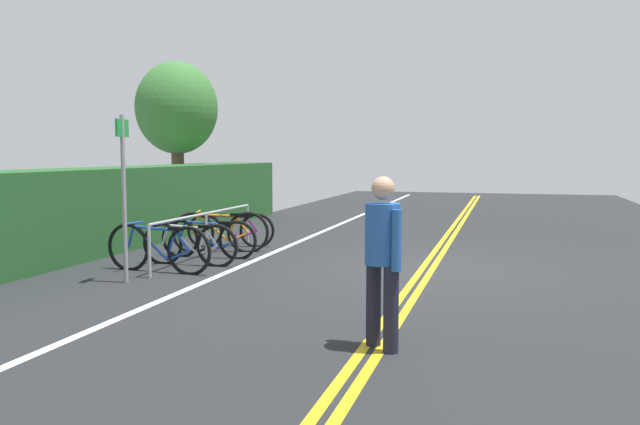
% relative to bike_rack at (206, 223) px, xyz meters
% --- Properties ---
extents(ground_plane, '(39.57, 11.41, 0.05)m').
position_rel_bike_rack_xyz_m(ground_plane, '(0.13, -3.78, -0.62)').
color(ground_plane, '#232628').
extents(centre_line_yellow_inner, '(35.62, 0.10, 0.00)m').
position_rel_bike_rack_xyz_m(centre_line_yellow_inner, '(0.13, -3.86, -0.59)').
color(centre_line_yellow_inner, gold).
rests_on(centre_line_yellow_inner, ground_plane).
extents(centre_line_yellow_outer, '(35.62, 0.10, 0.00)m').
position_rel_bike_rack_xyz_m(centre_line_yellow_outer, '(0.13, -3.70, -0.59)').
color(centre_line_yellow_outer, gold).
rests_on(centre_line_yellow_outer, ground_plane).
extents(bike_lane_stripe_white, '(35.62, 0.12, 0.00)m').
position_rel_bike_rack_xyz_m(bike_lane_stripe_white, '(0.13, -0.90, -0.59)').
color(bike_lane_stripe_white, white).
rests_on(bike_lane_stripe_white, ground_plane).
extents(bike_rack, '(3.73, 0.05, 0.79)m').
position_rel_bike_rack_xyz_m(bike_rack, '(0.00, 0.00, 0.00)').
color(bike_rack, '#9EA0A5').
rests_on(bike_rack, ground_plane).
extents(bicycle_0, '(0.46, 1.83, 0.77)m').
position_rel_bike_rack_xyz_m(bicycle_0, '(-1.40, 0.11, -0.23)').
color(bicycle_0, black).
rests_on(bicycle_0, ground_plane).
extents(bicycle_1, '(0.46, 1.66, 0.73)m').
position_rel_bike_rack_xyz_m(bicycle_1, '(-0.73, -0.06, -0.26)').
color(bicycle_1, black).
rests_on(bicycle_1, ground_plane).
extents(bicycle_2, '(0.46, 1.74, 0.71)m').
position_rel_bike_rack_xyz_m(bicycle_2, '(0.03, -0.03, -0.27)').
color(bicycle_2, black).
rests_on(bicycle_2, ground_plane).
extents(bicycle_3, '(0.65, 1.69, 0.78)m').
position_rel_bike_rack_xyz_m(bicycle_3, '(0.68, 0.04, -0.23)').
color(bicycle_3, black).
rests_on(bicycle_3, ground_plane).
extents(bicycle_4, '(0.65, 1.60, 0.70)m').
position_rel_bike_rack_xyz_m(bicycle_4, '(1.34, 0.13, -0.27)').
color(bicycle_4, black).
rests_on(bicycle_4, ground_plane).
extents(pedestrian, '(0.36, 0.39, 1.59)m').
position_rel_bike_rack_xyz_m(pedestrian, '(-4.27, -3.86, 0.31)').
color(pedestrian, '#1E1E2D').
rests_on(pedestrian, ground_plane).
extents(sign_post_near, '(0.36, 0.08, 2.32)m').
position_rel_bike_rack_xyz_m(sign_post_near, '(-2.24, 0.13, 0.80)').
color(sign_post_near, gray).
rests_on(sign_post_near, ground_plane).
extents(hedge_backdrop, '(12.68, 1.38, 1.52)m').
position_rel_bike_rack_xyz_m(hedge_backdrop, '(1.50, 2.38, 0.16)').
color(hedge_backdrop, '#235626').
rests_on(hedge_backdrop, ground_plane).
extents(tree_mid, '(2.13, 2.13, 4.17)m').
position_rel_bike_rack_xyz_m(tree_mid, '(5.28, 3.38, 2.34)').
color(tree_mid, brown).
rests_on(tree_mid, ground_plane).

